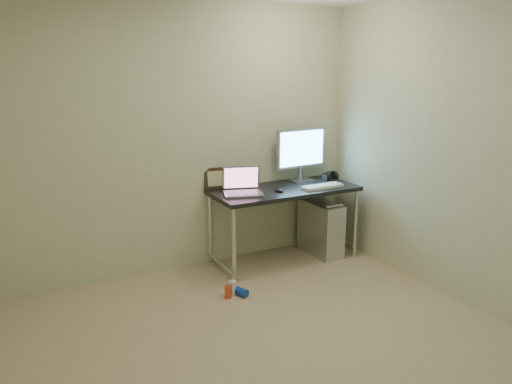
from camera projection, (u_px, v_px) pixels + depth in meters
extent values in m
plane|color=tan|center=(279.00, 351.00, 3.45)|extent=(3.50, 3.50, 0.00)
cube|color=beige|center=(185.00, 140.00, 4.64)|extent=(3.50, 0.02, 2.50)
cube|color=beige|center=(472.00, 153.00, 3.94)|extent=(0.02, 3.50, 2.50)
cube|color=black|center=(284.00, 190.00, 4.90)|extent=(1.45, 0.63, 0.04)
cylinder|color=silver|center=(234.00, 246.00, 4.45)|extent=(0.04, 0.04, 0.71)
cylinder|color=silver|center=(210.00, 229.00, 4.93)|extent=(0.04, 0.04, 0.71)
cylinder|color=silver|center=(355.00, 224.00, 5.07)|extent=(0.04, 0.04, 0.71)
cylinder|color=silver|center=(324.00, 210.00, 5.54)|extent=(0.04, 0.04, 0.71)
cylinder|color=silver|center=(222.00, 264.00, 4.76)|extent=(0.04, 0.55, 0.04)
cylinder|color=silver|center=(338.00, 241.00, 5.38)|extent=(0.04, 0.55, 0.04)
cube|color=silver|center=(321.00, 228.00, 5.19)|extent=(0.24, 0.53, 0.55)
cylinder|color=#A5A5AB|center=(334.00, 206.00, 4.93)|extent=(0.20, 0.03, 0.03)
cylinder|color=#A5A5AB|center=(310.00, 196.00, 5.31)|extent=(0.20, 0.03, 0.03)
cylinder|color=black|center=(302.00, 210.00, 5.39)|extent=(0.01, 0.16, 0.69)
cylinder|color=black|center=(310.00, 211.00, 5.42)|extent=(0.02, 0.11, 0.71)
cylinder|color=#CB441E|center=(228.00, 292.00, 4.24)|extent=(0.08, 0.08, 0.11)
cylinder|color=white|center=(233.00, 288.00, 4.30)|extent=(0.09, 0.09, 0.12)
cylinder|color=#1143BA|center=(241.00, 292.00, 4.28)|extent=(0.11, 0.15, 0.07)
cube|color=#A5A5AB|center=(243.00, 194.00, 4.65)|extent=(0.42, 0.35, 0.02)
cube|color=slate|center=(243.00, 193.00, 4.65)|extent=(0.36, 0.30, 0.00)
cube|color=gray|center=(241.00, 178.00, 4.75)|extent=(0.35, 0.16, 0.23)
cube|color=#83526F|center=(241.00, 178.00, 4.75)|extent=(0.32, 0.14, 0.20)
cube|color=#A5A5AB|center=(301.00, 180.00, 5.20)|extent=(0.24, 0.19, 0.02)
cylinder|color=#A5A5AB|center=(300.00, 173.00, 5.20)|extent=(0.04, 0.04, 0.13)
cube|color=#A5A5AB|center=(301.00, 148.00, 5.13)|extent=(0.59, 0.08, 0.40)
cube|color=#66B7F2|center=(302.00, 148.00, 5.11)|extent=(0.53, 0.04, 0.35)
cube|color=white|center=(322.00, 186.00, 4.91)|extent=(0.43, 0.15, 0.03)
ellipsoid|color=black|center=(334.00, 183.00, 5.05)|extent=(0.07, 0.11, 0.03)
ellipsoid|color=black|center=(279.00, 190.00, 4.76)|extent=(0.09, 0.12, 0.04)
cylinder|color=black|center=(325.00, 177.00, 5.24)|extent=(0.06, 0.11, 0.10)
cylinder|color=black|center=(335.00, 176.00, 5.29)|extent=(0.06, 0.11, 0.10)
cube|color=black|center=(330.00, 172.00, 5.25)|extent=(0.13, 0.04, 0.01)
cube|color=black|center=(217.00, 178.00, 4.86)|extent=(0.27, 0.12, 0.21)
cylinder|color=silver|center=(239.00, 182.00, 4.95)|extent=(0.01, 0.01, 0.09)
cylinder|color=white|center=(239.00, 177.00, 4.93)|extent=(0.04, 0.04, 0.04)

